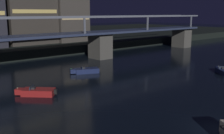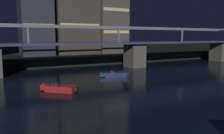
{
  "view_description": "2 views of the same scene",
  "coord_description": "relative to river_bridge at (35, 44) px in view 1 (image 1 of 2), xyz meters",
  "views": [
    {
      "loc": [
        -20.86,
        -10.58,
        10.05
      ],
      "look_at": [
        2.87,
        17.22,
        2.55
      ],
      "focal_mm": 42.5,
      "sensor_mm": 36.0,
      "label": 1
    },
    {
      "loc": [
        -15.57,
        -10.12,
        7.12
      ],
      "look_at": [
        1.52,
        21.62,
        2.44
      ],
      "focal_mm": 37.08,
      "sensor_mm": 36.0,
      "label": 2
    }
  ],
  "objects": [
    {
      "name": "river_bridge",
      "position": [
        0.0,
        0.0,
        0.0
      ],
      "size": [
        97.75,
        6.4,
        9.38
      ],
      "color": "#4C4944",
      "rests_on": "ground"
    },
    {
      "name": "speedboat_mid_center",
      "position": [
        -7.48,
        -16.34,
        -3.9
      ],
      "size": [
        4.42,
        4.36,
        1.16
      ],
      "color": "maroon",
      "rests_on": "ground"
    },
    {
      "name": "ground_plane",
      "position": [
        0.0,
        -35.8,
        -4.31
      ],
      "size": [
        400.0,
        400.0,
        0.0
      ],
      "primitive_type": "plane",
      "color": "black"
    },
    {
      "name": "speedboat_near_right",
      "position": [
        21.46,
        -25.7,
        -3.9
      ],
      "size": [
        4.14,
        4.59,
        1.16
      ],
      "color": "#19234C",
      "rests_on": "ground"
    },
    {
      "name": "speedboat_mid_left",
      "position": [
        4.22,
        -10.1,
        -3.9
      ],
      "size": [
        5.02,
        3.22,
        1.16
      ],
      "color": "#19234C",
      "rests_on": "ground"
    }
  ]
}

